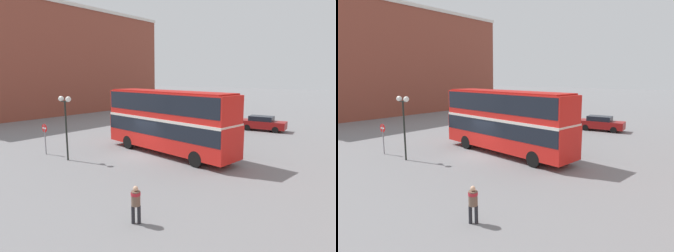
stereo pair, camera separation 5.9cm
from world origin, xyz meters
TOP-DOWN VIEW (x-y plane):
  - ground_plane at (0.00, 0.00)m, footprint 240.00×240.00m
  - building_row_left at (-29.16, 11.50)m, footprint 10.80×36.67m
  - double_decker_bus at (1.30, 1.73)m, footprint 11.55×3.84m
  - pedestrian_foreground at (6.94, -7.56)m, footprint 0.54×0.54m
  - parked_car_kerb_near at (3.32, 15.58)m, footprint 4.86×2.33m
  - parked_car_kerb_far at (-9.18, 14.71)m, footprint 4.32×1.99m
  - street_lamp_twin_globe at (-3.16, -3.93)m, footprint 1.21×0.37m
  - no_entry_sign at (-5.83, -4.02)m, footprint 0.64×0.08m

SIDE VIEW (x-z plane):
  - ground_plane at x=0.00m, z-range 0.00..0.00m
  - parked_car_kerb_far at x=-9.18m, z-range 0.02..1.51m
  - parked_car_kerb_near at x=3.32m, z-range 0.02..1.58m
  - pedestrian_foreground at x=6.94m, z-range 0.18..1.75m
  - no_entry_sign at x=-5.83m, z-range 0.41..2.72m
  - double_decker_bus at x=1.30m, z-range 0.35..5.08m
  - street_lamp_twin_globe at x=-3.16m, z-range 1.24..5.70m
  - building_row_left at x=-29.16m, z-range 0.01..16.21m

